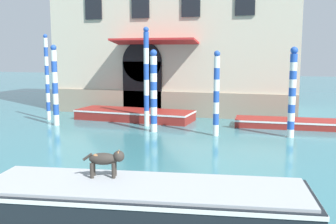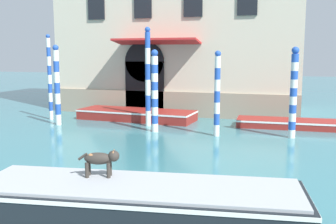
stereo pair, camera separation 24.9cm
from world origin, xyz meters
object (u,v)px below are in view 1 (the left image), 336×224
(mooring_pole_4, at_px, (146,77))
(mooring_pole_3, at_px, (47,77))
(mooring_pole_1, at_px, (216,93))
(boat_moored_far, at_px, (308,124))
(boat_foreground, at_px, (143,200))
(dog_on_deck, at_px, (106,159))
(boat_moored_near_palazzo, at_px, (135,115))
(mooring_pole_0, at_px, (154,91))
(mooring_pole_2, at_px, (55,85))
(mooring_pole_5, at_px, (292,92))

(mooring_pole_4, bearing_deg, mooring_pole_3, 177.09)
(mooring_pole_1, bearing_deg, boat_moored_far, 37.09)
(boat_foreground, distance_m, mooring_pole_3, 13.29)
(dog_on_deck, height_order, boat_moored_near_palazzo, dog_on_deck)
(boat_moored_far, distance_m, mooring_pole_3, 12.61)
(boat_moored_near_palazzo, bearing_deg, mooring_pole_0, -50.92)
(dog_on_deck, bearing_deg, mooring_pole_1, 67.92)
(boat_moored_far, xyz_separation_m, mooring_pole_4, (-7.09, -1.48, 2.06))
(dog_on_deck, bearing_deg, mooring_pole_4, 89.12)
(boat_foreground, relative_size, mooring_pole_2, 1.85)
(dog_on_deck, bearing_deg, boat_foreground, -29.86)
(boat_moored_near_palazzo, relative_size, boat_moored_far, 0.93)
(boat_moored_far, xyz_separation_m, mooring_pole_0, (-6.36, -2.68, 1.56))
(boat_moored_near_palazzo, distance_m, mooring_pole_5, 7.92)
(boat_foreground, xyz_separation_m, mooring_pole_4, (-3.27, 9.73, 1.89))
(boat_foreground, distance_m, mooring_pole_1, 8.53)
(boat_foreground, xyz_separation_m, dog_on_deck, (-0.90, 0.24, 0.72))
(boat_foreground, relative_size, mooring_pole_5, 1.92)
(mooring_pole_0, relative_size, mooring_pole_5, 0.97)
(mooring_pole_0, distance_m, mooring_pole_5, 5.59)
(mooring_pole_0, height_order, mooring_pole_4, mooring_pole_4)
(dog_on_deck, distance_m, mooring_pole_1, 8.27)
(boat_foreground, distance_m, boat_moored_far, 11.85)
(dog_on_deck, height_order, mooring_pole_3, mooring_pole_3)
(mooring_pole_0, relative_size, mooring_pole_1, 1.02)
(mooring_pole_5, bearing_deg, boat_foreground, -108.79)
(mooring_pole_2, relative_size, mooring_pole_4, 0.83)
(boat_moored_far, relative_size, mooring_pole_0, 1.85)
(boat_foreground, xyz_separation_m, boat_moored_far, (3.82, 11.22, -0.18))
(mooring_pole_1, relative_size, mooring_pole_4, 0.76)
(dog_on_deck, height_order, mooring_pole_0, mooring_pole_0)
(boat_moored_far, distance_m, mooring_pole_5, 2.90)
(boat_foreground, relative_size, mooring_pole_3, 1.61)
(boat_foreground, relative_size, dog_on_deck, 7.90)
(dog_on_deck, relative_size, mooring_pole_4, 0.19)
(boat_moored_near_palazzo, height_order, mooring_pole_1, mooring_pole_1)
(dog_on_deck, relative_size, mooring_pole_3, 0.20)
(mooring_pole_3, relative_size, mooring_pole_5, 1.19)
(mooring_pole_1, relative_size, mooring_pole_3, 0.80)
(mooring_pole_2, height_order, mooring_pole_4, mooring_pole_4)
(boat_moored_near_palazzo, xyz_separation_m, mooring_pole_2, (-2.97, -2.40, 1.61))
(boat_moored_near_palazzo, distance_m, mooring_pole_0, 3.55)
(dog_on_deck, height_order, boat_moored_far, dog_on_deck)
(mooring_pole_0, height_order, mooring_pole_3, mooring_pole_3)
(mooring_pole_0, xyz_separation_m, mooring_pole_3, (-6.04, 1.47, 0.38))
(mooring_pole_0, xyz_separation_m, mooring_pole_2, (-4.84, 0.23, 0.11))
(mooring_pole_0, bearing_deg, mooring_pole_2, 177.30)
(mooring_pole_0, bearing_deg, boat_moored_near_palazzo, 125.38)
(boat_moored_far, bearing_deg, mooring_pole_1, -145.23)
(mooring_pole_1, xyz_separation_m, mooring_pole_3, (-8.70, 1.58, 0.41))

